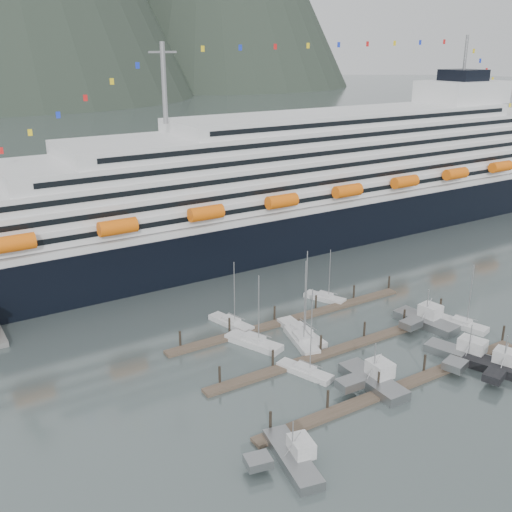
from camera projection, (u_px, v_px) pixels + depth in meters
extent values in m
plane|color=#485655|center=(377.00, 350.00, 94.55)|extent=(1600.00, 1600.00, 0.00)
cube|color=black|center=(300.00, 221.00, 149.72)|extent=(210.00, 28.00, 12.00)
cube|color=silver|center=(301.00, 196.00, 147.56)|extent=(205.80, 27.44, 1.50)
cube|color=silver|center=(317.00, 183.00, 149.21)|extent=(185.00, 26.00, 3.20)
cube|color=black|center=(352.00, 193.00, 138.72)|extent=(175.75, 0.20, 1.00)
cube|color=silver|center=(324.00, 170.00, 149.15)|extent=(180.00, 25.00, 3.20)
cube|color=black|center=(358.00, 178.00, 139.06)|extent=(171.00, 0.20, 1.00)
cube|color=silver|center=(331.00, 156.00, 149.09)|extent=(172.00, 24.00, 3.20)
cube|color=black|center=(363.00, 163.00, 139.40)|extent=(163.40, 0.20, 1.00)
cube|color=silver|center=(338.00, 143.00, 149.03)|extent=(160.00, 23.00, 3.20)
cube|color=black|center=(369.00, 148.00, 139.74)|extent=(152.00, 0.20, 1.00)
cube|color=silver|center=(344.00, 129.00, 149.00)|extent=(140.00, 22.00, 3.00)
cube|color=black|center=(375.00, 134.00, 140.12)|extent=(133.00, 0.20, 1.00)
cube|color=silver|center=(351.00, 117.00, 149.01)|extent=(95.00, 20.00, 3.00)
cube|color=black|center=(379.00, 120.00, 140.93)|extent=(90.25, 0.20, 1.00)
cube|color=silver|center=(461.00, 92.00, 167.57)|extent=(22.00, 16.00, 6.00)
cube|color=black|center=(463.00, 75.00, 166.07)|extent=(10.00, 10.00, 3.00)
cylinder|color=gray|center=(164.00, 83.00, 120.80)|extent=(1.00, 1.00, 16.00)
cylinder|color=gray|center=(466.00, 54.00, 164.25)|extent=(0.80, 0.80, 10.00)
cylinder|color=orange|center=(13.00, 243.00, 99.16)|extent=(7.00, 2.80, 2.80)
cylinder|color=orange|center=(118.00, 227.00, 108.19)|extent=(7.00, 2.80, 2.80)
cylinder|color=orange|center=(206.00, 213.00, 117.21)|extent=(7.00, 2.80, 2.80)
cylinder|color=orange|center=(282.00, 201.00, 126.23)|extent=(7.00, 2.80, 2.80)
cylinder|color=orange|center=(347.00, 191.00, 135.25)|extent=(7.00, 2.80, 2.80)
cylinder|color=orange|center=(405.00, 182.00, 144.27)|extent=(7.00, 2.80, 2.80)
cylinder|color=orange|center=(456.00, 174.00, 153.29)|extent=(7.00, 2.80, 2.80)
cylinder|color=orange|center=(501.00, 167.00, 162.31)|extent=(7.00, 2.80, 2.80)
cube|color=#4D4031|center=(399.00, 387.00, 83.97)|extent=(48.00, 2.00, 0.50)
cylinder|color=black|center=(270.00, 423.00, 73.95)|extent=(0.36, 0.36, 3.20)
cylinder|color=black|center=(328.00, 401.00, 78.46)|extent=(0.36, 0.36, 3.20)
cylinder|color=black|center=(379.00, 382.00, 82.97)|extent=(0.36, 0.36, 3.20)
cylinder|color=black|center=(424.00, 365.00, 87.48)|extent=(0.36, 0.36, 3.20)
cylinder|color=black|center=(466.00, 349.00, 91.99)|extent=(0.36, 0.36, 3.20)
cylinder|color=black|center=(503.00, 335.00, 96.50)|extent=(0.36, 0.36, 3.20)
cube|color=#4D4031|center=(340.00, 349.00, 94.36)|extent=(48.00, 2.00, 0.50)
cylinder|color=black|center=(220.00, 376.00, 84.34)|extent=(0.36, 0.36, 3.20)
cylinder|color=black|center=(273.00, 360.00, 88.85)|extent=(0.36, 0.36, 3.20)
cylinder|color=black|center=(321.00, 345.00, 93.36)|extent=(0.36, 0.36, 3.20)
cylinder|color=black|center=(364.00, 331.00, 97.87)|extent=(0.36, 0.36, 3.20)
cylinder|color=black|center=(404.00, 318.00, 102.38)|extent=(0.36, 0.36, 3.20)
cylinder|color=black|center=(440.00, 307.00, 106.89)|extent=(0.36, 0.36, 3.20)
cube|color=#4D4031|center=(292.00, 319.00, 104.75)|extent=(48.00, 2.00, 0.50)
cylinder|color=black|center=(180.00, 340.00, 94.73)|extent=(0.36, 0.36, 3.20)
cylinder|color=black|center=(229.00, 327.00, 99.24)|extent=(0.36, 0.36, 3.20)
cylinder|color=black|center=(275.00, 315.00, 103.75)|extent=(0.36, 0.36, 3.20)
cylinder|color=black|center=(316.00, 303.00, 108.26)|extent=(0.36, 0.36, 3.20)
cylinder|color=black|center=(354.00, 293.00, 112.77)|extent=(0.36, 0.36, 3.20)
cylinder|color=black|center=(389.00, 284.00, 117.28)|extent=(0.36, 0.36, 3.20)
cube|color=#B2B2B2|center=(254.00, 344.00, 96.00)|extent=(6.33, 10.17, 1.53)
cube|color=#B2B2B2|center=(254.00, 338.00, 95.67)|extent=(3.32, 4.01, 0.87)
cylinder|color=gray|center=(259.00, 309.00, 93.35)|extent=(0.17, 0.17, 11.25)
cube|color=#B2B2B2|center=(305.00, 373.00, 87.58)|extent=(5.16, 9.05, 1.23)
cube|color=#B2B2B2|center=(305.00, 368.00, 87.33)|extent=(2.71, 3.50, 0.70)
cylinder|color=gray|center=(311.00, 331.00, 84.76)|extent=(0.14, 0.14, 12.88)
cube|color=#B2B2B2|center=(301.00, 342.00, 96.70)|extent=(5.18, 10.25, 1.46)
cube|color=#B2B2B2|center=(301.00, 336.00, 96.39)|extent=(2.91, 3.88, 0.83)
cylinder|color=gray|center=(305.00, 302.00, 93.33)|extent=(0.17, 0.17, 13.56)
cube|color=#B2B2B2|center=(301.00, 334.00, 99.33)|extent=(3.54, 11.71, 1.47)
cube|color=#B2B2B2|center=(301.00, 329.00, 99.01)|extent=(2.38, 4.18, 0.84)
cylinder|color=gray|center=(306.00, 293.00, 95.78)|extent=(0.17, 0.17, 14.22)
cube|color=#B2B2B2|center=(231.00, 324.00, 102.91)|extent=(4.49, 9.39, 1.27)
cube|color=#B2B2B2|center=(231.00, 320.00, 102.65)|extent=(2.53, 3.53, 0.73)
cylinder|color=gray|center=(234.00, 293.00, 100.31)|extent=(0.15, 0.15, 11.00)
cube|color=#B2B2B2|center=(325.00, 299.00, 113.15)|extent=(5.31, 8.29, 1.25)
cube|color=#B2B2B2|center=(325.00, 295.00, 112.90)|extent=(2.75, 3.29, 0.71)
cylinder|color=gray|center=(330.00, 274.00, 110.98)|extent=(0.14, 0.14, 9.40)
cube|color=#B2B2B2|center=(461.00, 326.00, 102.28)|extent=(4.90, 9.16, 1.37)
cube|color=#B2B2B2|center=(462.00, 321.00, 101.99)|extent=(2.74, 3.50, 0.78)
cylinder|color=gray|center=(470.00, 295.00, 99.75)|extent=(0.16, 0.16, 10.66)
cube|color=gray|center=(292.00, 460.00, 68.92)|extent=(5.21, 11.47, 1.70)
cube|color=gray|center=(258.00, 461.00, 67.18)|extent=(3.32, 2.96, 1.02)
cube|color=#B2B2B2|center=(301.00, 446.00, 68.75)|extent=(3.00, 3.73, 1.88)
cube|color=black|center=(301.00, 441.00, 68.53)|extent=(2.79, 3.48, 0.43)
cylinder|color=gray|center=(293.00, 438.00, 67.90)|extent=(0.14, 0.14, 4.26)
cube|color=gray|center=(373.00, 383.00, 84.61)|extent=(3.98, 11.35, 2.05)
cube|color=gray|center=(350.00, 384.00, 82.13)|extent=(3.54, 2.57, 1.23)
cube|color=#B2B2B2|center=(380.00, 369.00, 84.49)|extent=(2.95, 3.45, 2.25)
cube|color=black|center=(380.00, 364.00, 84.22)|extent=(2.74, 3.22, 0.51)
cylinder|color=gray|center=(375.00, 360.00, 83.37)|extent=(0.16, 0.16, 5.12)
cube|color=gray|center=(468.00, 359.00, 91.21)|extent=(7.10, 13.51, 1.87)
cube|color=gray|center=(455.00, 365.00, 87.26)|extent=(3.89, 3.70, 1.12)
cube|color=#B2B2B2|center=(472.00, 345.00, 91.55)|extent=(3.67, 4.53, 2.06)
cube|color=black|center=(473.00, 341.00, 91.30)|extent=(3.41, 4.23, 0.47)
cylinder|color=gray|center=(470.00, 339.00, 90.08)|extent=(0.15, 0.15, 4.68)
cube|color=black|center=(502.00, 371.00, 87.89)|extent=(7.02, 11.74, 1.88)
cube|color=black|center=(494.00, 376.00, 84.32)|extent=(3.84, 3.42, 1.13)
cube|color=#B2B2B2|center=(506.00, 357.00, 88.12)|extent=(3.62, 4.07, 2.06)
cube|color=black|center=(507.00, 352.00, 87.88)|extent=(3.37, 3.80, 0.47)
cylinder|color=gray|center=(506.00, 350.00, 86.76)|extent=(0.15, 0.15, 4.69)
cube|color=gray|center=(425.00, 323.00, 102.85)|extent=(5.22, 11.66, 2.05)
cube|color=gray|center=(411.00, 324.00, 99.82)|extent=(3.79, 2.94, 1.23)
cube|color=#B2B2B2|center=(430.00, 311.00, 102.87)|extent=(3.31, 3.75, 2.25)
cube|color=black|center=(431.00, 307.00, 102.60)|extent=(3.08, 3.49, 0.51)
cylinder|color=gray|center=(427.00, 304.00, 101.61)|extent=(0.16, 0.16, 5.12)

